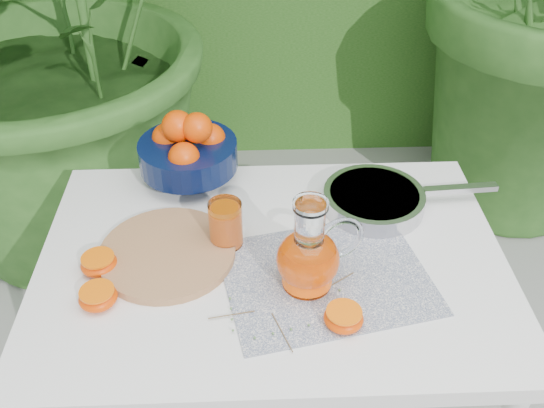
{
  "coord_description": "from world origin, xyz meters",
  "views": [
    {
      "loc": [
        -0.07,
        -0.94,
        1.64
      ],
      "look_at": [
        -0.03,
        0.03,
        0.88
      ],
      "focal_mm": 40.0,
      "sensor_mm": 36.0,
      "label": 1
    }
  ],
  "objects_px": {
    "white_table": "(272,285)",
    "fruit_bowl": "(188,149)",
    "saute_pan": "(375,199)",
    "cutting_board": "(167,253)",
    "juice_pitcher": "(309,257)"
  },
  "relations": [
    {
      "from": "white_table",
      "to": "fruit_bowl",
      "type": "bearing_deg",
      "value": 122.57
    },
    {
      "from": "fruit_bowl",
      "to": "saute_pan",
      "type": "height_order",
      "value": "fruit_bowl"
    },
    {
      "from": "white_table",
      "to": "cutting_board",
      "type": "distance_m",
      "value": 0.24
    },
    {
      "from": "white_table",
      "to": "fruit_bowl",
      "type": "xyz_separation_m",
      "value": [
        -0.19,
        0.3,
        0.17
      ]
    },
    {
      "from": "cutting_board",
      "to": "saute_pan",
      "type": "distance_m",
      "value": 0.5
    },
    {
      "from": "white_table",
      "to": "saute_pan",
      "type": "bearing_deg",
      "value": 33.71
    },
    {
      "from": "cutting_board",
      "to": "juice_pitcher",
      "type": "bearing_deg",
      "value": -17.87
    },
    {
      "from": "juice_pitcher",
      "to": "cutting_board",
      "type": "bearing_deg",
      "value": 162.13
    },
    {
      "from": "white_table",
      "to": "cutting_board",
      "type": "bearing_deg",
      "value": 176.63
    },
    {
      "from": "white_table",
      "to": "juice_pitcher",
      "type": "height_order",
      "value": "juice_pitcher"
    },
    {
      "from": "white_table",
      "to": "juice_pitcher",
      "type": "bearing_deg",
      "value": -49.66
    },
    {
      "from": "white_table",
      "to": "juice_pitcher",
      "type": "distance_m",
      "value": 0.19
    },
    {
      "from": "saute_pan",
      "to": "white_table",
      "type": "bearing_deg",
      "value": -146.29
    },
    {
      "from": "cutting_board",
      "to": "fruit_bowl",
      "type": "distance_m",
      "value": 0.3
    },
    {
      "from": "white_table",
      "to": "saute_pan",
      "type": "xyz_separation_m",
      "value": [
        0.25,
        0.17,
        0.11
      ]
    }
  ]
}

